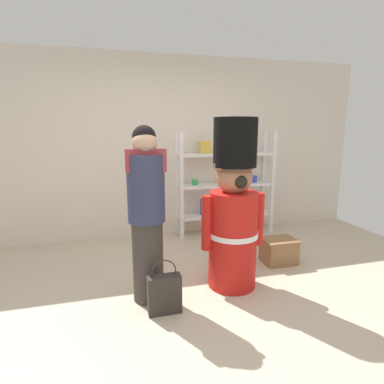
{
  "coord_description": "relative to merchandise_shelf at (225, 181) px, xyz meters",
  "views": [
    {
      "loc": [
        -0.72,
        -2.43,
        1.58
      ],
      "look_at": [
        0.03,
        0.34,
        1.0
      ],
      "focal_mm": 29.58,
      "sensor_mm": 36.0,
      "label": 1
    }
  ],
  "objects": [
    {
      "name": "display_crate",
      "position": [
        0.21,
        -1.26,
        -0.64
      ],
      "size": [
        0.39,
        0.31,
        0.29
      ],
      "color": "olive",
      "rests_on": "ground_plane"
    },
    {
      "name": "person_shopper",
      "position": [
        -1.39,
        -1.67,
        0.05
      ],
      "size": [
        0.35,
        0.33,
        1.61
      ],
      "color": "#38332D",
      "rests_on": "ground_plane"
    },
    {
      "name": "shopping_bag",
      "position": [
        -1.29,
        -1.94,
        -0.61
      ],
      "size": [
        0.29,
        0.11,
        0.49
      ],
      "color": "#332D28",
      "rests_on": "ground_plane"
    },
    {
      "name": "back_wall",
      "position": [
        -1.0,
        0.22,
        0.51
      ],
      "size": [
        6.4,
        0.12,
        2.6
      ],
      "primitive_type": "cube",
      "color": "silver",
      "rests_on": "ground_plane"
    },
    {
      "name": "merchandise_shelf",
      "position": [
        0.0,
        0.0,
        0.0
      ],
      "size": [
        1.48,
        0.35,
        1.54
      ],
      "color": "white",
      "rests_on": "ground_plane"
    },
    {
      "name": "ground_plane",
      "position": [
        -1.0,
        -1.98,
        -0.79
      ],
      "size": [
        6.4,
        6.4,
        0.0
      ],
      "primitive_type": "plane",
      "color": "beige"
    },
    {
      "name": "teddy_bear_guard",
      "position": [
        -0.54,
        -1.62,
        -0.01
      ],
      "size": [
        0.66,
        0.5,
        1.68
      ],
      "color": "red",
      "rests_on": "ground_plane"
    }
  ]
}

